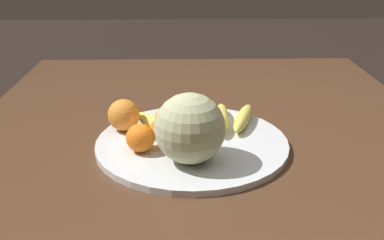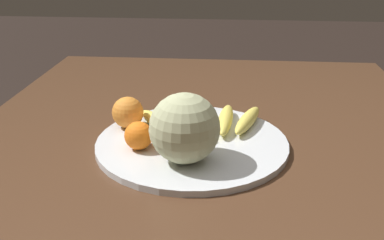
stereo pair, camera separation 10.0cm
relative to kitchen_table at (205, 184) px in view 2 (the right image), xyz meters
The scene contains 9 objects.
kitchen_table is the anchor object (origin of this frame).
fruit_bowl 0.10m from the kitchen_table, 49.63° to the left, with size 0.43×0.43×0.01m.
melon 0.19m from the kitchen_table, 151.53° to the left, with size 0.14×0.14×0.14m.
banana_bunch 0.15m from the kitchen_table, ahead, with size 0.20×0.32×0.03m.
orange_front_left 0.16m from the kitchen_table, 80.63° to the left, with size 0.06×0.06×0.06m.
orange_front_right 0.25m from the kitchen_table, 64.89° to the left, with size 0.08×0.08×0.08m.
orange_mid_center 0.19m from the kitchen_table, 99.71° to the left, with size 0.06×0.06×0.06m.
orange_back_left 0.18m from the kitchen_table, 46.18° to the left, with size 0.06×0.06×0.06m.
produce_tag 0.11m from the kitchen_table, 105.06° to the left, with size 0.09×0.09×0.00m.
Camera 2 is at (-0.89, -0.05, 1.22)m, focal length 42.00 mm.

